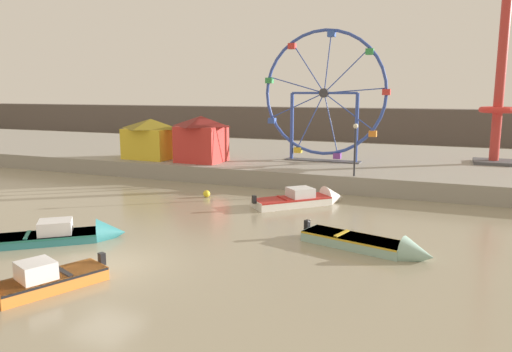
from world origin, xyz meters
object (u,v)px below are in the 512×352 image
motorboat_teal_painted (70,235)px  motorboat_orange_hull (26,286)px  drop_tower_red_tower (500,82)px  motorboat_seafoam (377,246)px  carnival_booth_red_striped (201,138)px  promenade_lamp_near (355,141)px  ferris_wheel_blue_frame (324,96)px  mooring_buoy_orange (207,194)px  motorboat_white_red_stripe (308,199)px  carnival_booth_yellow_awning (151,138)px

motorboat_teal_painted → motorboat_orange_hull: motorboat_orange_hull is taller
motorboat_teal_painted → drop_tower_red_tower: (18.27, 24.36, 6.97)m
motorboat_seafoam → carnival_booth_red_striped: 20.42m
motorboat_teal_painted → promenade_lamp_near: size_ratio=1.61×
motorboat_teal_painted → drop_tower_red_tower: size_ratio=0.34×
drop_tower_red_tower → ferris_wheel_blue_frame: bearing=-163.4°
motorboat_orange_hull → mooring_buoy_orange: 15.49m
motorboat_white_red_stripe → promenade_lamp_near: size_ratio=1.54×
carnival_booth_yellow_awning → motorboat_orange_hull: bearing=-63.0°
motorboat_white_red_stripe → carnival_booth_yellow_awning: bearing=111.9°
ferris_wheel_blue_frame → promenade_lamp_near: size_ratio=2.98×
motorboat_white_red_stripe → motorboat_seafoam: size_ratio=0.89×
motorboat_orange_hull → ferris_wheel_blue_frame: bearing=-164.2°
motorboat_seafoam → ferris_wheel_blue_frame: ferris_wheel_blue_frame is taller
motorboat_orange_hull → carnival_booth_yellow_awning: bearing=-132.7°
motorboat_teal_painted → carnival_booth_yellow_awning: size_ratio=1.25×
carnival_booth_red_striped → carnival_booth_yellow_awning: carnival_booth_red_striped is taller
drop_tower_red_tower → carnival_booth_yellow_awning: drop_tower_red_tower is taller
motorboat_seafoam → carnival_booth_yellow_awning: size_ratio=1.34×
carnival_booth_red_striped → mooring_buoy_orange: 8.10m
ferris_wheel_blue_frame → motorboat_seafoam: bearing=-68.3°
motorboat_orange_hull → ferris_wheel_blue_frame: 26.67m
carnival_booth_red_striped → promenade_lamp_near: bearing=-9.0°
mooring_buoy_orange → promenade_lamp_near: bearing=28.3°
ferris_wheel_blue_frame → carnival_booth_red_striped: size_ratio=2.72×
ferris_wheel_blue_frame → promenade_lamp_near: bearing=-58.6°
drop_tower_red_tower → carnival_booth_red_striped: drop_tower_red_tower is taller
motorboat_teal_painted → motorboat_white_red_stripe: (7.73, 10.85, 0.04)m
promenade_lamp_near → mooring_buoy_orange: (-8.32, -4.48, -3.20)m
ferris_wheel_blue_frame → motorboat_white_red_stripe: bearing=-80.0°
motorboat_teal_painted → motorboat_seafoam: size_ratio=0.94×
motorboat_seafoam → promenade_lamp_near: size_ratio=1.72×
motorboat_orange_hull → carnival_booth_red_striped: carnival_booth_red_striped is taller
carnival_booth_yellow_awning → promenade_lamp_near: size_ratio=1.29×
motorboat_orange_hull → motorboat_seafoam: size_ratio=0.80×
motorboat_orange_hull → mooring_buoy_orange: size_ratio=10.60×
motorboat_white_red_stripe → ferris_wheel_blue_frame: ferris_wheel_blue_frame is taller
motorboat_seafoam → mooring_buoy_orange: bearing=165.3°
motorboat_teal_painted → carnival_booth_yellow_awning: carnival_booth_yellow_awning is taller
motorboat_white_red_stripe → ferris_wheel_blue_frame: size_ratio=0.52×
promenade_lamp_near → mooring_buoy_orange: size_ratio=7.65×
motorboat_white_red_stripe → carnival_booth_red_striped: bearing=104.1°
promenade_lamp_near → mooring_buoy_orange: promenade_lamp_near is taller
motorboat_seafoam → ferris_wheel_blue_frame: (-6.78, 17.05, 5.96)m
motorboat_orange_hull → motorboat_white_red_stripe: bearing=-174.1°
drop_tower_red_tower → carnival_booth_red_striped: 22.59m
motorboat_orange_hull → motorboat_white_red_stripe: (4.78, 15.98, -0.00)m
carnival_booth_yellow_awning → motorboat_seafoam: bearing=-31.5°
motorboat_orange_hull → drop_tower_red_tower: 33.94m
drop_tower_red_tower → mooring_buoy_orange: drop_tower_red_tower is taller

